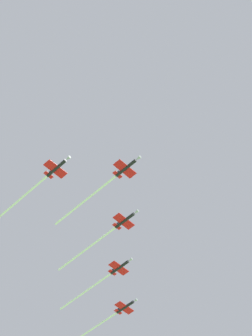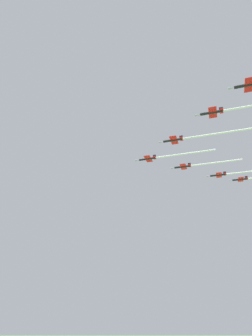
% 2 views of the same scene
% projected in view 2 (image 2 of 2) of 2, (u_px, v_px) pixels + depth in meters
% --- Properties ---
extents(jet_lead, '(25.67, 43.80, 2.81)m').
position_uv_depth(jet_lead, '(165.00, 156.00, 186.52)').
color(jet_lead, black).
extents(jet_port_inner, '(25.66, 43.78, 2.81)m').
position_uv_depth(jet_port_inner, '(193.00, 137.00, 164.35)').
color(jet_port_inner, black).
extents(jet_starboard_inner, '(23.75, 40.37, 2.81)m').
position_uv_depth(jet_starboard_inner, '(197.00, 165.00, 198.19)').
color(jet_starboard_inner, black).
extents(jet_port_outer, '(24.86, 42.35, 2.81)m').
position_uv_depth(jet_port_outer, '(235.00, 109.00, 142.16)').
color(jet_port_outer, black).
extents(jet_starboard_outer, '(30.64, 52.67, 2.81)m').
position_uv_depth(jet_starboard_outer, '(242.00, 172.00, 206.51)').
color(jet_starboard_outer, black).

